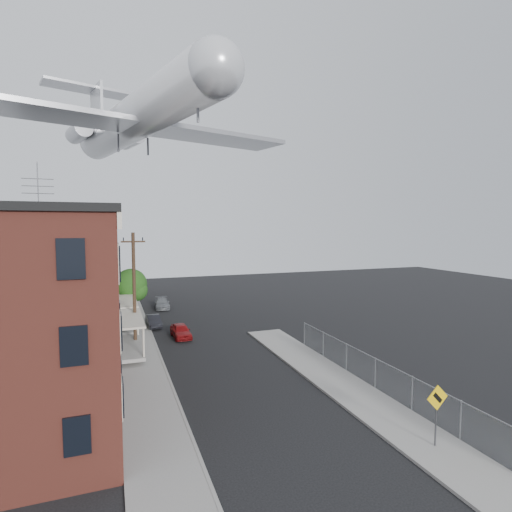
{
  "coord_description": "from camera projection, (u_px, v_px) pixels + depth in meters",
  "views": [
    {
      "loc": [
        -7.25,
        -13.77,
        9.51
      ],
      "look_at": [
        0.96,
        8.62,
        7.7
      ],
      "focal_mm": 28.0,
      "sensor_mm": 36.0,
      "label": 1
    }
  ],
  "objects": [
    {
      "name": "ground",
      "position": [
        307.0,
        462.0,
        16.1
      ],
      "size": [
        120.0,
        120.0,
        0.0
      ],
      "primitive_type": "plane",
      "color": "black",
      "rests_on": "ground"
    },
    {
      "name": "sidewalk_left",
      "position": [
        133.0,
        329.0,
        36.68
      ],
      "size": [
        3.0,
        62.0,
        0.12
      ],
      "primitive_type": "cube",
      "color": "gray",
      "rests_on": "ground"
    },
    {
      "name": "sidewalk_right",
      "position": [
        343.0,
        386.0,
        23.6
      ],
      "size": [
        3.0,
        26.0,
        0.12
      ],
      "primitive_type": "cube",
      "color": "gray",
      "rests_on": "ground"
    },
    {
      "name": "curb_left",
      "position": [
        149.0,
        327.0,
        37.17
      ],
      "size": [
        0.15,
        62.0,
        0.14
      ],
      "primitive_type": "cube",
      "color": "gray",
      "rests_on": "ground"
    },
    {
      "name": "curb_right",
      "position": [
        322.0,
        389.0,
        23.1
      ],
      "size": [
        0.15,
        26.0,
        0.14
      ],
      "primitive_type": "cube",
      "color": "gray",
      "rests_on": "ground"
    },
    {
      "name": "corner_building",
      "position": [
        1.0,
        321.0,
        18.15
      ],
      "size": [
        10.31,
        12.3,
        12.15
      ],
      "color": "#341410",
      "rests_on": "ground"
    },
    {
      "name": "row_house_a",
      "position": [
        38.0,
        290.0,
        27.06
      ],
      "size": [
        11.98,
        7.0,
        10.3
      ],
      "color": "slate",
      "rests_on": "ground"
    },
    {
      "name": "row_house_b",
      "position": [
        52.0,
        278.0,
        33.61
      ],
      "size": [
        11.98,
        7.0,
        10.3
      ],
      "color": "#6C6555",
      "rests_on": "ground"
    },
    {
      "name": "row_house_c",
      "position": [
        61.0,
        269.0,
        40.16
      ],
      "size": [
        11.98,
        7.0,
        10.3
      ],
      "color": "slate",
      "rests_on": "ground"
    },
    {
      "name": "row_house_d",
      "position": [
        68.0,
        263.0,
        46.72
      ],
      "size": [
        11.98,
        7.0,
        10.3
      ],
      "color": "#6C6555",
      "rests_on": "ground"
    },
    {
      "name": "row_house_e",
      "position": [
        73.0,
        259.0,
        53.27
      ],
      "size": [
        11.98,
        7.0,
        10.3
      ],
      "color": "slate",
      "rests_on": "ground"
    },
    {
      "name": "chainlink_fence",
      "position": [
        375.0,
        373.0,
        23.1
      ],
      "size": [
        0.06,
        18.06,
        1.9
      ],
      "color": "gray",
      "rests_on": "ground"
    },
    {
      "name": "warning_sign",
      "position": [
        437.0,
        406.0,
        16.91
      ],
      "size": [
        1.1,
        0.11,
        2.8
      ],
      "color": "#515156",
      "rests_on": "ground"
    },
    {
      "name": "utility_pole",
      "position": [
        134.0,
        289.0,
        30.68
      ],
      "size": [
        1.8,
        0.26,
        9.0
      ],
      "color": "black",
      "rests_on": "ground"
    },
    {
      "name": "street_tree",
      "position": [
        132.0,
        286.0,
        40.17
      ],
      "size": [
        3.22,
        3.2,
        5.2
      ],
      "color": "black",
      "rests_on": "ground"
    },
    {
      "name": "car_near",
      "position": [
        181.0,
        331.0,
        33.89
      ],
      "size": [
        1.56,
        3.56,
        1.19
      ],
      "primitive_type": "imported",
      "rotation": [
        0.0,
        0.0,
        0.04
      ],
      "color": "maroon",
      "rests_on": "ground"
    },
    {
      "name": "car_mid",
      "position": [
        154.0,
        321.0,
        37.49
      ],
      "size": [
        1.31,
        3.4,
        1.11
      ],
      "primitive_type": "imported",
      "rotation": [
        0.0,
        0.0,
        0.04
      ],
      "color": "black",
      "rests_on": "ground"
    },
    {
      "name": "car_far",
      "position": [
        162.0,
        303.0,
        45.98
      ],
      "size": [
        1.86,
        4.05,
        1.15
      ],
      "primitive_type": "imported",
      "rotation": [
        0.0,
        0.0,
        -0.06
      ],
      "color": "slate",
      "rests_on": "ground"
    },
    {
      "name": "airplane",
      "position": [
        134.0,
        119.0,
        33.82
      ],
      "size": [
        26.07,
        29.82,
        8.61
      ],
      "color": "silver",
      "rests_on": "ground"
    }
  ]
}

